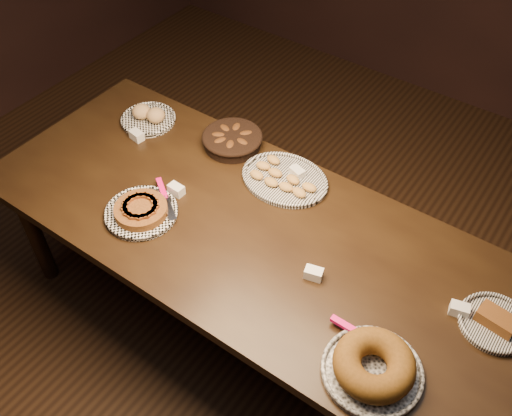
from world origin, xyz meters
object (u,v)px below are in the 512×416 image
Objects in this scene: apple_tart_plate at (141,211)px; madeleine_platter at (284,179)px; bundt_cake_plate at (373,366)px; buffet_table at (247,237)px.

madeleine_platter is (0.38, 0.53, -0.01)m from apple_tart_plate.
bundt_cake_plate reaches higher than madeleine_platter.
buffet_table is at bearing -67.93° from madeleine_platter.
apple_tart_plate is 0.65m from madeleine_platter.
bundt_cake_plate is at bearing -20.50° from madeleine_platter.
buffet_table is at bearing 166.07° from bundt_cake_plate.
apple_tart_plate reaches higher than buffet_table.
bundt_cake_plate reaches higher than apple_tart_plate.
apple_tart_plate is at bearing -107.78° from madeleine_platter.
bundt_cake_plate is (0.75, -0.30, 0.12)m from buffet_table.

